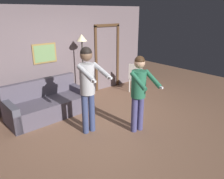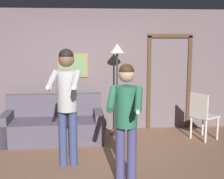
{
  "view_description": "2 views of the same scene",
  "coord_description": "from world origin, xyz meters",
  "px_view_note": "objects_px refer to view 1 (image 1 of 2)",
  "views": [
    {
      "loc": [
        -2.64,
        -3.35,
        2.45
      ],
      "look_at": [
        0.01,
        -0.2,
        0.97
      ],
      "focal_mm": 35.0,
      "sensor_mm": 36.0,
      "label": 1
    },
    {
      "loc": [
        -0.07,
        -4.55,
        1.93
      ],
      "look_at": [
        0.31,
        -0.18,
        1.25
      ],
      "focal_mm": 50.0,
      "sensor_mm": 36.0,
      "label": 2
    }
  ],
  "objects_px": {
    "person_standing_left": "(88,82)",
    "person_standing_right": "(139,88)",
    "torchiere_lamp": "(82,48)",
    "couch": "(47,105)",
    "dining_chair_distant": "(136,76)"
  },
  "relations": [
    {
      "from": "person_standing_left",
      "to": "person_standing_right",
      "type": "relative_size",
      "value": 1.11
    },
    {
      "from": "torchiere_lamp",
      "to": "person_standing_right",
      "type": "distance_m",
      "value": 2.3
    },
    {
      "from": "couch",
      "to": "person_standing_right",
      "type": "height_order",
      "value": "person_standing_right"
    },
    {
      "from": "torchiere_lamp",
      "to": "couch",
      "type": "bearing_deg",
      "value": -166.73
    },
    {
      "from": "couch",
      "to": "dining_chair_distant",
      "type": "distance_m",
      "value": 2.91
    },
    {
      "from": "torchiere_lamp",
      "to": "person_standing_right",
      "type": "bearing_deg",
      "value": -92.7
    },
    {
      "from": "couch",
      "to": "person_standing_right",
      "type": "distance_m",
      "value": 2.37
    },
    {
      "from": "person_standing_left",
      "to": "person_standing_right",
      "type": "distance_m",
      "value": 1.04
    },
    {
      "from": "torchiere_lamp",
      "to": "person_standing_left",
      "type": "height_order",
      "value": "torchiere_lamp"
    },
    {
      "from": "couch",
      "to": "person_standing_left",
      "type": "bearing_deg",
      "value": -75.22
    },
    {
      "from": "person_standing_right",
      "to": "dining_chair_distant",
      "type": "bearing_deg",
      "value": 45.06
    },
    {
      "from": "torchiere_lamp",
      "to": "person_standing_right",
      "type": "height_order",
      "value": "torchiere_lamp"
    },
    {
      "from": "couch",
      "to": "person_standing_right",
      "type": "bearing_deg",
      "value": -58.92
    },
    {
      "from": "person_standing_left",
      "to": "person_standing_right",
      "type": "xyz_separation_m",
      "value": [
        0.82,
        -0.63,
        -0.14
      ]
    },
    {
      "from": "person_standing_right",
      "to": "dining_chair_distant",
      "type": "relative_size",
      "value": 1.76
    }
  ]
}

